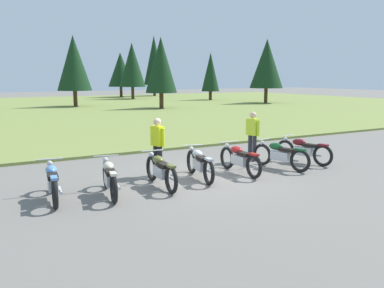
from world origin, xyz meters
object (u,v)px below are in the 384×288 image
motorcycle_maroon (303,150)px  rider_in_hivis_vest (158,143)px  motorcycle_red (240,159)px  rider_checking_bike (253,133)px  motorcycle_sky_blue (52,182)px  motorcycle_silver (200,163)px  motorcycle_olive (161,170)px  motorcycle_british_green (280,155)px  motorcycle_cream (110,177)px

motorcycle_maroon → rider_in_hivis_vest: (-4.91, 0.75, 0.51)m
motorcycle_maroon → rider_in_hivis_vest: 5.00m
motorcycle_red → rider_checking_bike: rider_checking_bike is taller
motorcycle_sky_blue → motorcycle_silver: same height
motorcycle_silver → motorcycle_maroon: same height
motorcycle_olive → motorcycle_red: (2.66, 0.21, 0.00)m
motorcycle_red → motorcycle_british_green: same height
rider_in_hivis_vest → rider_checking_bike: bearing=5.5°
motorcycle_british_green → motorcycle_sky_blue: bearing=179.7°
motorcycle_sky_blue → motorcycle_olive: size_ratio=1.00×
motorcycle_british_green → motorcycle_cream: bearing=-177.7°
motorcycle_british_green → rider_in_hivis_vest: size_ratio=1.24×
motorcycle_sky_blue → motorcycle_silver: 3.98m
motorcycle_maroon → motorcycle_silver: bearing=-178.0°
motorcycle_olive → motorcycle_maroon: size_ratio=1.02×
motorcycle_british_green → motorcycle_maroon: size_ratio=1.00×
motorcycle_silver → rider_in_hivis_vest: 1.34m
motorcycle_british_green → motorcycle_maroon: bearing=11.9°
rider_in_hivis_vest → motorcycle_british_green: bearing=-15.3°
motorcycle_british_green → motorcycle_red: bearing=176.8°
motorcycle_silver → motorcycle_british_green: size_ratio=1.01×
motorcycle_olive → motorcycle_maroon: (5.36, 0.38, 0.00)m
motorcycle_maroon → rider_checking_bike: rider_checking_bike is taller
rider_checking_bike → motorcycle_sky_blue: bearing=-168.9°
motorcycle_olive → rider_in_hivis_vest: (0.45, 1.14, 0.51)m
motorcycle_british_green → rider_checking_bike: size_ratio=1.24×
motorcycle_cream → rider_checking_bike: size_ratio=1.25×
motorcycle_silver → rider_checking_bike: size_ratio=1.25×
motorcycle_olive → rider_checking_bike: rider_checking_bike is taller
motorcycle_british_green → rider_checking_bike: 1.46m
motorcycle_cream → rider_in_hivis_vest: size_ratio=1.25×
motorcycle_british_green → motorcycle_maroon: same height
rider_checking_bike → rider_in_hivis_vest: bearing=-174.5°
motorcycle_olive → rider_checking_bike: size_ratio=1.26×
motorcycle_maroon → rider_checking_bike: size_ratio=1.23×
motorcycle_silver → rider_in_hivis_vest: bearing=134.0°
rider_checking_bike → motorcycle_british_green: bearing=-88.7°
motorcycle_olive → motorcycle_british_green: same height
motorcycle_british_green → rider_in_hivis_vest: 3.87m
motorcycle_sky_blue → motorcycle_silver: (3.98, 0.08, 0.00)m
motorcycle_silver → motorcycle_sky_blue: bearing=-178.9°
rider_checking_bike → motorcycle_red: bearing=-138.6°
motorcycle_cream → rider_checking_bike: bearing=16.1°
motorcycle_cream → motorcycle_sky_blue: bearing=168.5°
motorcycle_olive → rider_in_hivis_vest: 1.32m
motorcycle_red → motorcycle_silver: bearing=178.7°
motorcycle_british_green → motorcycle_maroon: (1.22, 0.26, 0.00)m
motorcycle_silver → motorcycle_cream: bearing=-173.0°
motorcycle_cream → rider_checking_bike: rider_checking_bike is taller
motorcycle_red → motorcycle_cream: bearing=-175.7°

